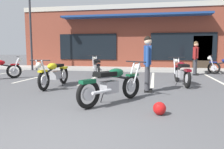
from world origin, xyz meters
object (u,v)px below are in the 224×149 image
(motorcycle_blue_standard, at_px, (54,74))
(motorcycle_green_cafe_racer, at_px, (96,66))
(motorcycle_foreground_classic, at_px, (113,84))
(parking_lot_lamp_post, at_px, (29,13))
(motorcycle_orange_scrambler, at_px, (182,72))
(person_in_shorts_foreground, at_px, (196,56))
(person_in_black_shirt, at_px, (148,61))
(helmet_on_pavement, at_px, (160,108))

(motorcycle_blue_standard, distance_m, motorcycle_green_cafe_racer, 3.30)
(motorcycle_foreground_classic, distance_m, motorcycle_green_cafe_racer, 5.36)
(motorcycle_foreground_classic, bearing_deg, parking_lot_lamp_post, 132.33)
(parking_lot_lamp_post, bearing_deg, motorcycle_orange_scrambler, -24.86)
(motorcycle_blue_standard, relative_size, person_in_shorts_foreground, 1.26)
(motorcycle_orange_scrambler, xyz_separation_m, person_in_black_shirt, (-1.18, -1.63, 0.49))
(person_in_shorts_foreground, xyz_separation_m, helmet_on_pavement, (-1.86, -7.14, -0.82))
(motorcycle_orange_scrambler, bearing_deg, motorcycle_green_cafe_racer, 153.03)
(motorcycle_foreground_classic, xyz_separation_m, person_in_black_shirt, (0.77, 1.54, 0.49))
(helmet_on_pavement, bearing_deg, person_in_black_shirt, 97.96)
(motorcycle_blue_standard, xyz_separation_m, person_in_shorts_foreground, (5.34, 4.54, 0.49))
(motorcycle_orange_scrambler, distance_m, person_in_shorts_foreground, 3.38)
(helmet_on_pavement, bearing_deg, parking_lot_lamp_post, 133.83)
(motorcycle_orange_scrambler, height_order, helmet_on_pavement, motorcycle_orange_scrambler)
(person_in_black_shirt, xyz_separation_m, parking_lot_lamp_post, (-7.19, 5.51, 2.45))
(motorcycle_green_cafe_racer, bearing_deg, motorcycle_orange_scrambler, -26.97)
(motorcycle_green_cafe_racer, distance_m, person_in_shorts_foreground, 4.92)
(motorcycle_blue_standard, relative_size, helmet_on_pavement, 8.11)
(motorcycle_green_cafe_racer, bearing_deg, motorcycle_foreground_classic, -70.76)
(person_in_black_shirt, bearing_deg, helmet_on_pavement, -82.04)
(person_in_black_shirt, relative_size, person_in_shorts_foreground, 1.00)
(person_in_black_shirt, bearing_deg, motorcycle_green_cafe_racer, 125.75)
(motorcycle_orange_scrambler, distance_m, parking_lot_lamp_post, 9.69)
(person_in_shorts_foreground, bearing_deg, motorcycle_green_cafe_racer, -164.66)
(motorcycle_blue_standard, height_order, motorcycle_orange_scrambler, same)
(motorcycle_green_cafe_racer, relative_size, person_in_black_shirt, 1.20)
(motorcycle_foreground_classic, relative_size, helmet_on_pavement, 7.07)
(person_in_black_shirt, bearing_deg, motorcycle_blue_standard, 174.94)
(motorcycle_orange_scrambler, relative_size, parking_lot_lamp_post, 0.40)
(motorcycle_green_cafe_racer, height_order, parking_lot_lamp_post, parking_lot_lamp_post)
(motorcycle_green_cafe_racer, bearing_deg, person_in_black_shirt, -54.25)
(motorcycle_orange_scrambler, bearing_deg, parking_lot_lamp_post, 155.14)
(helmet_on_pavement, xyz_separation_m, parking_lot_lamp_post, (-7.52, 7.83, 3.28))
(motorcycle_green_cafe_racer, bearing_deg, parking_lot_lamp_post, 156.89)
(motorcycle_blue_standard, xyz_separation_m, parking_lot_lamp_post, (-4.04, 5.23, 2.94))
(motorcycle_foreground_classic, xyz_separation_m, motorcycle_blue_standard, (-2.38, 1.82, 0.00))
(person_in_black_shirt, distance_m, parking_lot_lamp_post, 9.39)
(person_in_shorts_foreground, height_order, parking_lot_lamp_post, parking_lot_lamp_post)
(helmet_on_pavement, relative_size, parking_lot_lamp_post, 0.05)
(motorcycle_green_cafe_racer, relative_size, person_in_shorts_foreground, 1.20)
(person_in_black_shirt, bearing_deg, parking_lot_lamp_post, 142.54)
(person_in_black_shirt, distance_m, helmet_on_pavement, 2.48)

